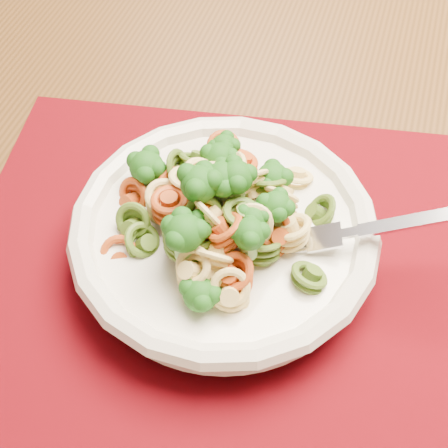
# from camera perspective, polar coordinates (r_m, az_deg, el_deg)

# --- Properties ---
(dining_table) EXTENTS (1.47, 1.07, 0.70)m
(dining_table) POSITION_cam_1_polar(r_m,az_deg,el_deg) (0.61, 1.02, -4.27)
(dining_table) COLOR brown
(dining_table) RESTS_ON ground
(placemat) EXTENTS (0.45, 0.35, 0.00)m
(placemat) POSITION_cam_1_polar(r_m,az_deg,el_deg) (0.50, 1.31, -3.86)
(placemat) COLOR #62040D
(placemat) RESTS_ON dining_table
(pasta_bowl) EXTENTS (0.24, 0.24, 0.05)m
(pasta_bowl) POSITION_cam_1_polar(r_m,az_deg,el_deg) (0.48, 0.00, -0.86)
(pasta_bowl) COLOR white
(pasta_bowl) RESTS_ON placemat
(pasta_broccoli_heap) EXTENTS (0.20, 0.20, 0.06)m
(pasta_broccoli_heap) POSITION_cam_1_polar(r_m,az_deg,el_deg) (0.46, 0.00, 0.45)
(pasta_broccoli_heap) COLOR #F1D177
(pasta_broccoli_heap) RESTS_ON pasta_bowl
(fork) EXTENTS (0.18, 0.04, 0.08)m
(fork) POSITION_cam_1_polar(r_m,az_deg,el_deg) (0.46, 9.15, -1.22)
(fork) COLOR silver
(fork) RESTS_ON pasta_bowl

